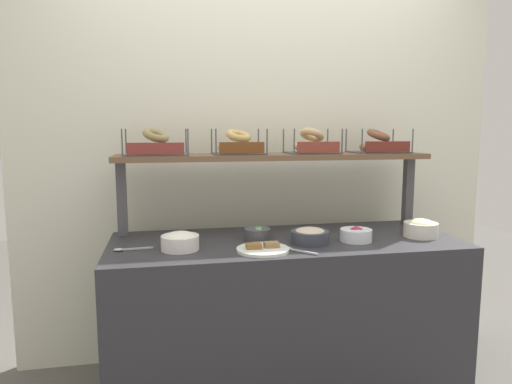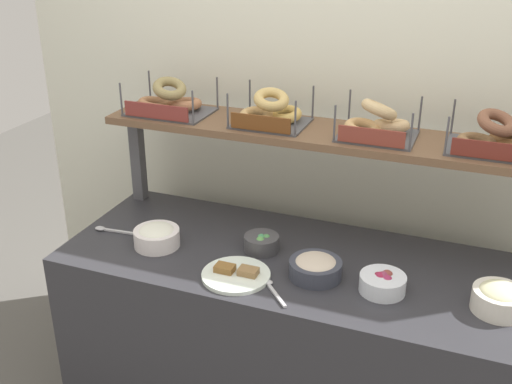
{
  "view_description": "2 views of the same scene",
  "coord_description": "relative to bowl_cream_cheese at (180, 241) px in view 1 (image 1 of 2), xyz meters",
  "views": [
    {
      "loc": [
        -0.6,
        -2.23,
        1.41
      ],
      "look_at": [
        -0.15,
        0.03,
        1.1
      ],
      "focal_mm": 31.96,
      "sensor_mm": 36.0,
      "label": 1
    },
    {
      "loc": [
        0.59,
        -1.95,
        2.05
      ],
      "look_at": [
        -0.18,
        0.03,
        1.09
      ],
      "focal_mm": 43.5,
      "sensor_mm": 36.0,
      "label": 2
    }
  ],
  "objects": [
    {
      "name": "upper_shelf",
      "position": [
        0.54,
        0.37,
        0.37
      ],
      "size": [
        1.75,
        0.32,
        0.03
      ],
      "primitive_type": "cube",
      "color": "brown",
      "rests_on": "shelf_riser_left"
    },
    {
      "name": "bowl_cream_cheese",
      "position": [
        0.0,
        0.0,
        0.0
      ],
      "size": [
        0.18,
        0.18,
        0.09
      ],
      "color": "white",
      "rests_on": "deli_counter"
    },
    {
      "name": "bagel_basket_cinnamon_raisin",
      "position": [
        1.17,
        0.36,
        0.43
      ],
      "size": [
        0.32,
        0.26,
        0.15
      ],
      "color": "#4C4C51",
      "rests_on": "upper_shelf"
    },
    {
      "name": "serving_spoon_by_edge",
      "position": [
        -0.25,
        0.03,
        -0.04
      ],
      "size": [
        0.18,
        0.04,
        0.01
      ],
      "color": "#B7B7BC",
      "rests_on": "deli_counter"
    },
    {
      "name": "bagel_basket_plain",
      "position": [
        0.76,
        0.36,
        0.44
      ],
      "size": [
        0.28,
        0.26,
        0.15
      ],
      "color": "#4C4C51",
      "rests_on": "upper_shelf"
    },
    {
      "name": "serving_plate_white",
      "position": [
        0.38,
        -0.1,
        -0.03
      ],
      "size": [
        0.25,
        0.25,
        0.04
      ],
      "color": "white",
      "rests_on": "deli_counter"
    },
    {
      "name": "shelf_riser_left",
      "position": [
        -0.29,
        0.37,
        0.16
      ],
      "size": [
        0.05,
        0.05,
        0.4
      ],
      "primitive_type": "cube",
      "color": "#4C4C51",
      "rests_on": "deli_counter"
    },
    {
      "name": "back_wall",
      "position": [
        0.54,
        0.65,
        0.31
      ],
      "size": [
        2.99,
        0.06,
        2.4
      ],
      "primitive_type": "cube",
      "color": "silver",
      "rests_on": "ground_plane"
    },
    {
      "name": "bagel_basket_everything",
      "position": [
        -0.11,
        0.35,
        0.43
      ],
      "size": [
        0.34,
        0.26,
        0.15
      ],
      "color": "#4C4C51",
      "rests_on": "upper_shelf"
    },
    {
      "name": "shelf_riser_right",
      "position": [
        1.38,
        0.37,
        0.16
      ],
      "size": [
        0.05,
        0.05,
        0.4
      ],
      "primitive_type": "cube",
      "color": "#4C4C51",
      "rests_on": "deli_counter"
    },
    {
      "name": "bowl_tuna_salad",
      "position": [
        0.64,
        0.01,
        -0.0
      ],
      "size": [
        0.19,
        0.19,
        0.08
      ],
      "color": "#393C49",
      "rests_on": "deli_counter"
    },
    {
      "name": "bagel_basket_sesame",
      "position": [
        0.34,
        0.36,
        0.43
      ],
      "size": [
        0.29,
        0.26,
        0.14
      ],
      "color": "#4C4C51",
      "rests_on": "upper_shelf"
    },
    {
      "name": "bowl_potato_salad",
      "position": [
        1.26,
        0.02,
        0.0
      ],
      "size": [
        0.18,
        0.18,
        0.1
      ],
      "color": "silver",
      "rests_on": "deli_counter"
    },
    {
      "name": "deli_counter",
      "position": [
        0.54,
        0.1,
        -0.47
      ],
      "size": [
        1.79,
        0.7,
        0.85
      ],
      "primitive_type": "cube",
      "color": "#2D2D33",
      "rests_on": "ground_plane"
    },
    {
      "name": "serving_spoon_near_plate",
      "position": [
        0.53,
        -0.13,
        -0.04
      ],
      "size": [
        0.14,
        0.14,
        0.01
      ],
      "color": "#B7B7BC",
      "rests_on": "deli_counter"
    },
    {
      "name": "bowl_beet_salad",
      "position": [
        0.89,
        -0.0,
        -0.01
      ],
      "size": [
        0.16,
        0.16,
        0.07
      ],
      "color": "white",
      "rests_on": "deli_counter"
    },
    {
      "name": "bowl_veggie_mix",
      "position": [
        0.4,
        0.11,
        -0.01
      ],
      "size": [
        0.14,
        0.14,
        0.07
      ],
      "color": "#444347",
      "rests_on": "deli_counter"
    }
  ]
}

